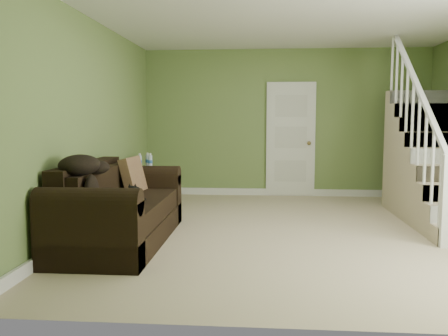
% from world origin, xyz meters
% --- Properties ---
extents(floor, '(5.00, 5.50, 0.01)m').
position_xyz_m(floor, '(0.00, 0.00, 0.00)').
color(floor, '#BDAD88').
rests_on(floor, ground).
extents(ceiling, '(5.00, 5.50, 0.01)m').
position_xyz_m(ceiling, '(0.00, 0.00, 2.60)').
color(ceiling, white).
rests_on(ceiling, wall_back).
extents(wall_back, '(5.00, 0.04, 2.60)m').
position_xyz_m(wall_back, '(0.00, 2.75, 1.30)').
color(wall_back, olive).
rests_on(wall_back, floor).
extents(wall_front, '(5.00, 0.04, 2.60)m').
position_xyz_m(wall_front, '(0.00, -2.75, 1.30)').
color(wall_front, olive).
rests_on(wall_front, floor).
extents(wall_left, '(0.04, 5.50, 2.60)m').
position_xyz_m(wall_left, '(-2.50, 0.00, 1.30)').
color(wall_left, olive).
rests_on(wall_left, floor).
extents(baseboard_back, '(5.00, 0.04, 0.12)m').
position_xyz_m(baseboard_back, '(0.00, 2.72, 0.06)').
color(baseboard_back, white).
rests_on(baseboard_back, floor).
extents(baseboard_left, '(0.04, 5.50, 0.12)m').
position_xyz_m(baseboard_left, '(-2.47, 0.00, 0.06)').
color(baseboard_left, white).
rests_on(baseboard_left, floor).
extents(door, '(0.86, 0.12, 2.02)m').
position_xyz_m(door, '(0.10, 2.71, 1.01)').
color(door, white).
rests_on(door, floor).
extents(staircase, '(1.00, 2.51, 2.82)m').
position_xyz_m(staircase, '(1.99, 0.97, 0.64)').
color(staircase, '#BDAD88').
rests_on(staircase, floor).
extents(sofa, '(0.97, 2.25, 0.89)m').
position_xyz_m(sofa, '(-2.02, -0.66, 0.34)').
color(sofa, black).
rests_on(sofa, floor).
extents(side_table, '(0.60, 0.60, 0.85)m').
position_xyz_m(side_table, '(-2.20, 1.43, 0.32)').
color(side_table, black).
rests_on(side_table, floor).
extents(cat, '(0.24, 0.45, 0.22)m').
position_xyz_m(cat, '(-1.80, -0.75, 0.57)').
color(cat, black).
rests_on(cat, sofa).
extents(banana, '(0.11, 0.21, 0.06)m').
position_xyz_m(banana, '(-1.83, -1.23, 0.51)').
color(banana, yellow).
rests_on(banana, sofa).
extents(throw_pillow, '(0.27, 0.48, 0.47)m').
position_xyz_m(throw_pillow, '(-2.00, -0.03, 0.68)').
color(throw_pillow, '#543421').
rests_on(throw_pillow, sofa).
extents(throw_blanket, '(0.48, 0.58, 0.21)m').
position_xyz_m(throw_blanket, '(-2.22, -1.22, 0.92)').
color(throw_blanket, black).
rests_on(throw_blanket, sofa).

